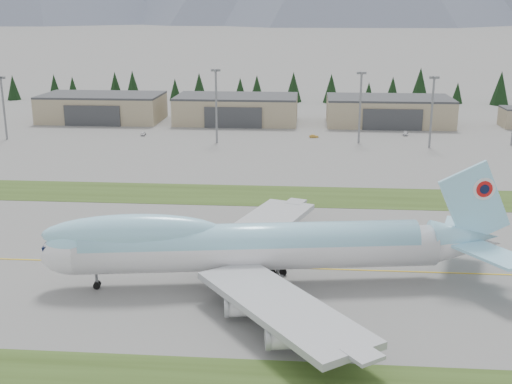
# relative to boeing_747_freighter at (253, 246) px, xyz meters

# --- Properties ---
(ground) EXTENTS (7000.00, 7000.00, 0.00)m
(ground) POSITION_rel_boeing_747_freighter_xyz_m (-4.87, 7.20, -6.70)
(ground) COLOR #60605E
(ground) RESTS_ON ground
(grass_strip_far) EXTENTS (400.00, 18.00, 0.08)m
(grass_strip_far) POSITION_rel_boeing_747_freighter_xyz_m (-4.87, 52.20, -6.70)
(grass_strip_far) COLOR #324819
(grass_strip_far) RESTS_ON ground
(taxiway_line_main) EXTENTS (400.00, 0.40, 0.02)m
(taxiway_line_main) POSITION_rel_boeing_747_freighter_xyz_m (-4.87, 7.20, -6.70)
(taxiway_line_main) COLOR gold
(taxiway_line_main) RESTS_ON ground
(boeing_747_freighter) EXTENTS (77.49, 65.92, 20.32)m
(boeing_747_freighter) POSITION_rel_boeing_747_freighter_xyz_m (0.00, 0.00, 0.00)
(boeing_747_freighter) COLOR white
(boeing_747_freighter) RESTS_ON ground
(hangar_left) EXTENTS (48.00, 26.60, 10.80)m
(hangar_left) POSITION_rel_boeing_747_freighter_xyz_m (-74.87, 157.10, -1.31)
(hangar_left) COLOR #9C8B6D
(hangar_left) RESTS_ON ground
(hangar_center) EXTENTS (48.00, 26.60, 10.80)m
(hangar_center) POSITION_rel_boeing_747_freighter_xyz_m (-19.87, 157.10, -1.31)
(hangar_center) COLOR #9C8B6D
(hangar_center) RESTS_ON ground
(hangar_right) EXTENTS (48.00, 26.60, 10.80)m
(hangar_right) POSITION_rel_boeing_747_freighter_xyz_m (40.13, 157.10, -1.31)
(hangar_right) COLOR #9C8B6D
(hangar_right) RESTS_ON ground
(floodlight_masts) EXTENTS (193.44, 9.76, 24.75)m
(floodlight_masts) POSITION_rel_boeing_747_freighter_xyz_m (22.10, 117.17, 9.72)
(floodlight_masts) COLOR slate
(floodlight_masts) RESTS_ON ground
(service_vehicle_a) EXTENTS (1.88, 3.98, 1.32)m
(service_vehicle_a) POSITION_rel_boeing_747_freighter_xyz_m (-50.44, 126.44, -6.70)
(service_vehicle_a) COLOR silver
(service_vehicle_a) RESTS_ON ground
(service_vehicle_b) EXTENTS (3.36, 1.61, 1.06)m
(service_vehicle_b) POSITION_rel_boeing_747_freighter_xyz_m (10.80, 127.16, -6.70)
(service_vehicle_b) COLOR #B9872E
(service_vehicle_b) RESTS_ON ground
(service_vehicle_c) EXTENTS (2.59, 4.75, 1.30)m
(service_vehicle_c) POSITION_rel_boeing_747_freighter_xyz_m (43.76, 134.32, -6.70)
(service_vehicle_c) COLOR #BABBBF
(service_vehicle_c) RESTS_ON ground
(conifer_belt) EXTENTS (275.70, 14.92, 16.91)m
(conifer_belt) POSITION_rel_boeing_747_freighter_xyz_m (9.01, 219.11, 0.34)
(conifer_belt) COLOR black
(conifer_belt) RESTS_ON ground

